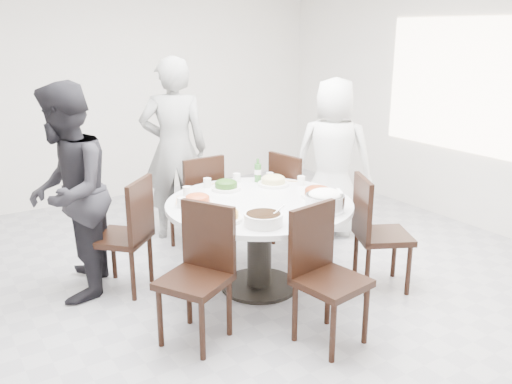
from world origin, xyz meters
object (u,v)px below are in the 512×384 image
diner_right (333,158)px  diner_middle (174,149)px  chair_nw (121,235)px  chair_se (383,233)px  chair_s (332,279)px  diner_left (68,193)px  chair_sw (194,278)px  soup_bowl (263,219)px  chair_n (195,202)px  beverage_bottle (258,170)px  rice_bowl (325,203)px  dining_table (259,245)px  chair_ne (298,199)px

diner_right → diner_middle: 1.62m
chair_nw → chair_se: bearing=104.3°
chair_nw → chair_se: (1.82, -1.13, 0.00)m
chair_s → diner_left: size_ratio=0.55×
chair_sw → soup_bowl: chair_sw is taller
chair_n → chair_s: 2.00m
chair_n → diner_right: 1.49m
beverage_bottle → rice_bowl: bearing=-91.3°
soup_bowl → chair_s: bearing=-66.1°
chair_se → diner_middle: bearing=52.1°
soup_bowl → chair_n: bearing=82.0°
soup_bowl → beverage_bottle: (0.58, 0.97, 0.06)m
rice_bowl → dining_table: bearing=122.7°
chair_ne → diner_right: 0.61m
chair_s → dining_table: bearing=78.6°
chair_ne → diner_right: (0.50, 0.09, 0.34)m
chair_n → diner_left: (-1.25, -0.33, 0.38)m
chair_ne → chair_s: same height
chair_ne → chair_n: same height
diner_middle → rice_bowl: size_ratio=6.16×
chair_sw → chair_s: same height
soup_bowl → diner_right: bearing=34.9°
chair_ne → chair_nw: bearing=82.2°
chair_n → chair_sw: same height
soup_bowl → beverage_bottle: bearing=58.9°
diner_right → diner_left: 2.65m
chair_ne → beverage_bottle: beverage_bottle is taller
chair_s → diner_right: diner_right is taller
chair_nw → chair_sw: bearing=54.1°
chair_n → chair_sw: size_ratio=1.00×
chair_ne → soup_bowl: 1.54m
diner_right → chair_n: bearing=32.9°
dining_table → soup_bowl: (-0.27, -0.46, 0.42)m
chair_s → beverage_bottle: size_ratio=4.47×
diner_middle → beverage_bottle: 1.03m
chair_se → soup_bowl: chair_se is taller
dining_table → soup_bowl: soup_bowl is taller
rice_bowl → soup_bowl: size_ratio=1.07×
chair_sw → beverage_bottle: size_ratio=4.47×
chair_nw → diner_left: (-0.35, 0.13, 0.38)m
diner_right → chair_nw: bearing=50.2°
chair_ne → diner_left: (-2.14, 0.15, 0.38)m
chair_s → diner_middle: (-0.01, 2.42, 0.44)m
soup_bowl → beverage_bottle: size_ratio=1.31×
chair_ne → diner_middle: diner_middle is taller
chair_se → soup_bowl: 1.18m
chair_n → diner_left: size_ratio=0.55×
diner_left → beverage_bottle: (1.62, -0.21, 0.00)m
diner_left → beverage_bottle: bearing=107.4°
chair_s → soup_bowl: size_ratio=3.42×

